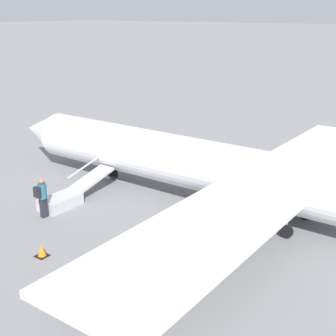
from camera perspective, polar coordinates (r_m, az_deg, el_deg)
ground_plane at (r=20.49m, az=9.20°, el=-5.56°), size 600.00×600.00×0.00m
airplane_main at (r=19.48m, az=11.73°, el=-1.27°), size 28.80×21.89×6.07m
boarding_stairs at (r=21.57m, az=-12.20°, el=-3.44°), size 1.14×4.03×1.57m
passenger at (r=20.24m, az=-15.11°, el=-3.22°), size 0.36×0.54×1.74m
traffic_cone_near_stairs at (r=17.46m, az=-15.15°, el=-9.73°), size 0.42×0.42×0.46m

